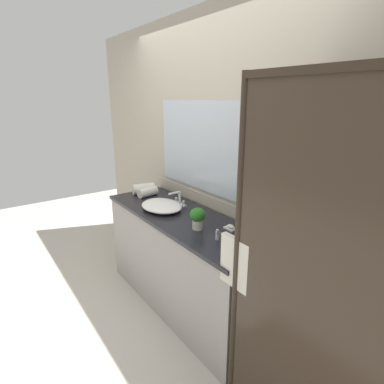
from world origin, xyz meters
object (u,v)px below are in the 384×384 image
potted_plant (198,217)px  amenity_bottle_conditioner (255,241)px  faucet (179,201)px  rolled_towel_near_edge (143,189)px  soap_dish (231,227)px  rolled_towel_middle (148,192)px  sink_basin (162,206)px  amenity_bottle_body_wash (217,235)px

potted_plant → amenity_bottle_conditioner: 0.49m
faucet → rolled_towel_near_edge: size_ratio=0.75×
faucet → soap_dish: faucet is taller
faucet → soap_dish: size_ratio=1.70×
rolled_towel_middle → sink_basin: bearing=-11.3°
faucet → amenity_bottle_body_wash: 0.80m
sink_basin → rolled_towel_middle: (-0.41, 0.08, 0.01)m
faucet → amenity_bottle_body_wash: (0.77, -0.19, -0.01)m
amenity_bottle_conditioner → faucet: bearing=177.3°
sink_basin → faucet: (-0.00, 0.19, 0.01)m
amenity_bottle_conditioner → rolled_towel_near_edge: (-1.53, -0.05, 0.02)m
rolled_towel_middle → soap_dish: bearing=6.1°
amenity_bottle_body_wash → rolled_towel_middle: 1.19m
sink_basin → faucet: faucet is taller
rolled_towel_middle → amenity_bottle_conditioner: bearing=2.3°
faucet → rolled_towel_near_edge: 0.53m
potted_plant → amenity_bottle_conditioner: (0.46, 0.14, -0.06)m
faucet → soap_dish: (0.70, 0.01, -0.03)m
amenity_bottle_body_wash → rolled_towel_middle: (-1.19, 0.08, 0.01)m
sink_basin → rolled_towel_middle: rolled_towel_middle is taller
potted_plant → amenity_bottle_body_wash: 0.24m
soap_dish → amenity_bottle_body_wash: bearing=-69.1°
faucet → potted_plant: 0.57m
sink_basin → rolled_towel_middle: bearing=168.7°
amenity_bottle_conditioner → rolled_towel_middle: size_ratio=0.36×
soap_dish → rolled_towel_middle: rolled_towel_middle is taller
faucet → rolled_towel_middle: size_ratio=0.82×
sink_basin → potted_plant: size_ratio=2.53×
amenity_bottle_conditioner → amenity_bottle_body_wash: 0.27m
rolled_towel_near_edge → amenity_bottle_body_wash: bearing=-4.1°
rolled_towel_near_edge → amenity_bottle_conditioner: bearing=1.8°
soap_dish → amenity_bottle_conditioner: amenity_bottle_conditioner is taller
faucet → rolled_towel_middle: bearing=-165.7°
amenity_bottle_body_wash → amenity_bottle_conditioner: bearing=32.0°
potted_plant → faucet: bearing=160.7°
sink_basin → rolled_towel_middle: 0.42m
soap_dish → rolled_towel_middle: 1.12m
sink_basin → potted_plant: bearing=-0.1°
rolled_towel_near_edge → rolled_towel_middle: (0.11, -0.01, -0.01)m
faucet → amenity_bottle_conditioner: (1.00, -0.05, -0.01)m
amenity_bottle_body_wash → faucet: bearing=166.2°
amenity_bottle_body_wash → rolled_towel_near_edge: rolled_towel_near_edge is taller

